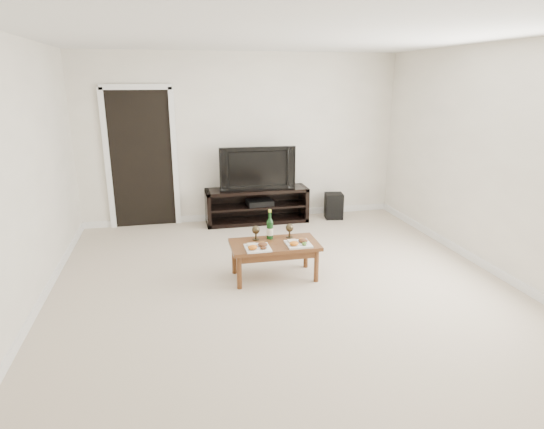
{
  "coord_description": "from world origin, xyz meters",
  "views": [
    {
      "loc": [
        -1.13,
        -4.33,
        2.2
      ],
      "look_at": [
        -0.02,
        0.56,
        0.7
      ],
      "focal_mm": 30.0,
      "sensor_mm": 36.0,
      "label": 1
    }
  ],
  "objects": [
    {
      "name": "av_receiver",
      "position": [
        0.21,
        2.48,
        0.33
      ],
      "size": [
        0.41,
        0.32,
        0.08
      ],
      "primitive_type": "cube",
      "rotation": [
        0.0,
        0.0,
        0.05
      ],
      "color": "black",
      "rests_on": "media_console"
    },
    {
      "name": "subwoofer",
      "position": [
        1.44,
        2.43,
        0.21
      ],
      "size": [
        0.32,
        0.32,
        0.41
      ],
      "primitive_type": "cube",
      "rotation": [
        0.0,
        0.0,
        -0.17
      ],
      "color": "black",
      "rests_on": "ground"
    },
    {
      "name": "goblet_right",
      "position": [
        0.18,
        0.51,
        0.51
      ],
      "size": [
        0.09,
        0.09,
        0.17
      ],
      "primitive_type": null,
      "color": "#3A311F",
      "rests_on": "coffee_table"
    },
    {
      "name": "media_console",
      "position": [
        0.17,
        2.5,
        0.28
      ],
      "size": [
        1.6,
        0.45,
        0.55
      ],
      "primitive_type": "cube",
      "color": "black",
      "rests_on": "ground"
    },
    {
      "name": "wine_bottle",
      "position": [
        -0.06,
        0.53,
        0.59
      ],
      "size": [
        0.07,
        0.07,
        0.35
      ],
      "primitive_type": "cylinder",
      "color": "#0E3411",
      "rests_on": "coffee_table"
    },
    {
      "name": "plate_left",
      "position": [
        -0.26,
        0.24,
        0.45
      ],
      "size": [
        0.27,
        0.27,
        0.07
      ],
      "primitive_type": "cube",
      "color": "white",
      "rests_on": "coffee_table"
    },
    {
      "name": "ceiling",
      "position": [
        0.0,
        0.0,
        2.62
      ],
      "size": [
        5.0,
        5.5,
        0.04
      ],
      "primitive_type": "cube",
      "color": "white",
      "rests_on": "back_wall"
    },
    {
      "name": "plate_right",
      "position": [
        0.21,
        0.26,
        0.45
      ],
      "size": [
        0.27,
        0.27,
        0.07
      ],
      "primitive_type": "cube",
      "color": "white",
      "rests_on": "coffee_table"
    },
    {
      "name": "goblet_left",
      "position": [
        -0.22,
        0.52,
        0.51
      ],
      "size": [
        0.09,
        0.09,
        0.17
      ],
      "primitive_type": null,
      "color": "#3A311F",
      "rests_on": "coffee_table"
    },
    {
      "name": "floor",
      "position": [
        0.0,
        0.0,
        0.0
      ],
      "size": [
        5.5,
        5.5,
        0.0
      ],
      "primitive_type": "plane",
      "color": "#BCAA98",
      "rests_on": "ground"
    },
    {
      "name": "doorway",
      "position": [
        -1.55,
        2.73,
        1.02
      ],
      "size": [
        0.9,
        0.02,
        2.05
      ],
      "primitive_type": "cube",
      "color": "black",
      "rests_on": "ground"
    },
    {
      "name": "back_wall",
      "position": [
        0.0,
        2.77,
        1.3
      ],
      "size": [
        5.0,
        0.04,
        2.6
      ],
      "primitive_type": "cube",
      "color": "white",
      "rests_on": "ground"
    },
    {
      "name": "television",
      "position": [
        0.17,
        2.5,
        0.89
      ],
      "size": [
        1.17,
        0.2,
        0.67
      ],
      "primitive_type": "imported",
      "rotation": [
        0.0,
        0.0,
        -0.04
      ],
      "color": "black",
      "rests_on": "media_console"
    },
    {
      "name": "coffee_table",
      "position": [
        -0.04,
        0.37,
        0.21
      ],
      "size": [
        1.0,
        0.55,
        0.42
      ],
      "primitive_type": "cube",
      "rotation": [
        0.0,
        0.0,
        -0.01
      ],
      "color": "brown",
      "rests_on": "ground"
    }
  ]
}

